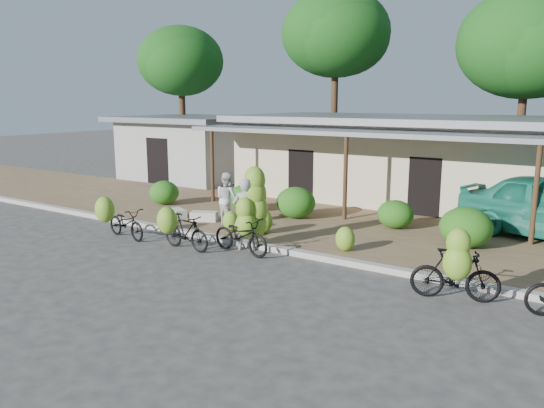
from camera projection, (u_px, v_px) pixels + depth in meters
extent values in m
plane|color=#3D3B39|center=(230.00, 272.00, 12.49)|extent=(100.00, 100.00, 0.00)
cube|color=olive|center=(329.00, 227.00, 16.57)|extent=(60.00, 6.00, 0.12)
cube|color=#A8A399|center=(276.00, 249.00, 14.11)|extent=(60.00, 0.25, 0.15)
cube|color=beige|center=(399.00, 162.00, 21.18)|extent=(12.00, 6.00, 3.10)
cube|color=slate|center=(401.00, 119.00, 20.86)|extent=(13.00, 7.00, 0.25)
cube|color=black|center=(369.00, 182.00, 18.86)|extent=(1.40, 0.12, 2.20)
cube|color=slate|center=(358.00, 133.00, 17.65)|extent=(13.00, 2.00, 0.15)
cylinder|color=#4A301D|center=(212.00, 168.00, 20.24)|extent=(0.14, 0.14, 2.85)
cylinder|color=#4A301D|center=(345.00, 180.00, 17.20)|extent=(0.14, 0.14, 2.85)
cylinder|color=#4A301D|center=(535.00, 197.00, 14.17)|extent=(0.14, 0.14, 2.85)
cube|color=#A2A29D|center=(193.00, 150.00, 27.17)|extent=(6.00, 5.00, 2.90)
cube|color=slate|center=(192.00, 119.00, 26.86)|extent=(7.00, 6.00, 0.25)
cube|color=black|center=(158.00, 161.00, 25.23)|extent=(1.40, 0.12, 2.20)
cylinder|color=#4A301D|center=(182.00, 113.00, 29.82)|extent=(0.36, 0.36, 6.43)
ellipsoid|color=#144A12|center=(181.00, 61.00, 29.26)|extent=(4.74, 4.74, 3.80)
ellipsoid|color=#144A12|center=(178.00, 56.00, 29.72)|extent=(4.03, 4.03, 3.23)
cylinder|color=#4A301D|center=(334.00, 102.00, 27.80)|extent=(0.36, 0.36, 7.75)
ellipsoid|color=#144A12|center=(336.00, 33.00, 27.13)|extent=(5.59, 5.59, 4.47)
ellipsoid|color=#144A12|center=(330.00, 29.00, 27.59)|extent=(4.75, 4.75, 3.80)
cylinder|color=#4A301D|center=(521.00, 114.00, 23.43)|extent=(0.36, 0.36, 6.74)
ellipsoid|color=#144A12|center=(528.00, 43.00, 22.85)|extent=(5.94, 5.94, 4.75)
ellipsoid|color=#144A12|center=(517.00, 38.00, 23.31)|extent=(5.05, 5.05, 4.04)
ellipsoid|color=#1E5413|center=(164.00, 193.00, 19.82)|extent=(1.14, 1.03, 0.89)
ellipsoid|color=#1E5413|center=(246.00, 198.00, 18.66)|extent=(1.21, 1.09, 0.94)
ellipsoid|color=#1E5413|center=(296.00, 203.00, 17.52)|extent=(1.33, 1.20, 1.04)
ellipsoid|color=#1E5413|center=(395.00, 214.00, 16.13)|extent=(1.11, 1.00, 0.87)
ellipsoid|color=#1E5413|center=(466.00, 227.00, 14.04)|extent=(1.38, 1.25, 1.08)
imported|color=black|center=(126.00, 223.00, 15.44)|extent=(1.80, 0.89, 0.90)
ellipsoid|color=#75A328|center=(105.00, 209.00, 14.88)|extent=(0.60, 0.51, 0.75)
imported|color=black|center=(186.00, 232.00, 14.25)|extent=(1.65, 0.56, 0.98)
ellipsoid|color=#75A328|center=(167.00, 220.00, 13.65)|extent=(0.57, 0.48, 0.71)
imported|color=black|center=(241.00, 235.00, 13.88)|extent=(1.92, 0.87, 0.98)
ellipsoid|color=#75A328|center=(254.00, 223.00, 14.28)|extent=(0.73, 0.62, 0.91)
ellipsoid|color=#75A328|center=(256.00, 209.00, 14.14)|extent=(0.65, 0.56, 0.82)
ellipsoid|color=#75A328|center=(254.00, 194.00, 14.11)|extent=(0.70, 0.60, 0.88)
ellipsoid|color=#75A328|center=(255.00, 180.00, 14.02)|extent=(0.59, 0.50, 0.74)
ellipsoid|color=#75A328|center=(246.00, 224.00, 13.98)|extent=(0.55, 0.47, 0.69)
ellipsoid|color=#75A328|center=(245.00, 209.00, 13.92)|extent=(0.50, 0.43, 0.63)
imported|color=black|center=(455.00, 275.00, 10.65)|extent=(1.82, 0.95, 1.05)
ellipsoid|color=#75A328|center=(457.00, 263.00, 9.96)|extent=(0.54, 0.46, 0.68)
ellipsoid|color=#75A328|center=(459.00, 243.00, 9.93)|extent=(0.46, 0.39, 0.57)
ellipsoid|color=#75A328|center=(230.00, 221.00, 15.80)|extent=(0.49, 0.42, 0.61)
ellipsoid|color=#75A328|center=(263.00, 221.00, 15.53)|extent=(0.58, 0.49, 0.72)
ellipsoid|color=#75A328|center=(345.00, 239.00, 13.72)|extent=(0.52, 0.44, 0.65)
cube|color=silver|center=(204.00, 216.00, 17.16)|extent=(0.94, 0.73, 0.30)
cube|color=silver|center=(178.00, 213.00, 17.66)|extent=(0.84, 0.67, 0.28)
imported|color=#969696|center=(246.00, 214.00, 14.12)|extent=(0.85, 0.72, 1.97)
imported|color=silver|center=(227.00, 199.00, 16.50)|extent=(0.96, 0.85, 1.66)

